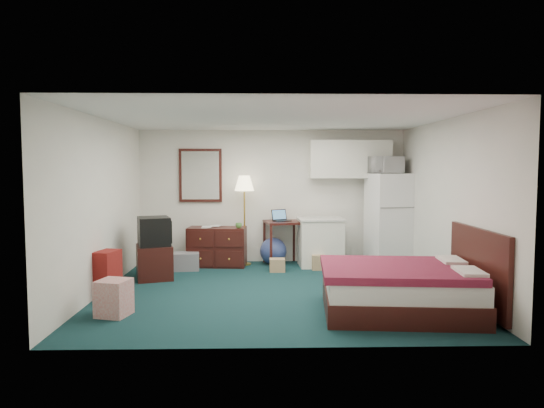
{
  "coord_description": "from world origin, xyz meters",
  "views": [
    {
      "loc": [
        -0.23,
        -6.95,
        1.79
      ],
      "look_at": [
        -0.05,
        0.37,
        1.24
      ],
      "focal_mm": 32.0,
      "sensor_mm": 36.0,
      "label": 1
    }
  ],
  "objects_px": {
    "tv_stand": "(154,262)",
    "suitcase": "(107,274)",
    "dresser": "(217,247)",
    "bed": "(399,290)",
    "floor_lamp": "(244,220)",
    "kitchen_counter": "(321,243)",
    "fridge": "(389,220)",
    "desk": "(283,243)"
  },
  "relations": [
    {
      "from": "desk",
      "to": "floor_lamp",
      "type": "bearing_deg",
      "value": 167.34
    },
    {
      "from": "desk",
      "to": "kitchen_counter",
      "type": "distance_m",
      "value": 0.7
    },
    {
      "from": "bed",
      "to": "tv_stand",
      "type": "bearing_deg",
      "value": 155.58
    },
    {
      "from": "fridge",
      "to": "bed",
      "type": "relative_size",
      "value": 0.93
    },
    {
      "from": "desk",
      "to": "tv_stand",
      "type": "bearing_deg",
      "value": -163.95
    },
    {
      "from": "desk",
      "to": "bed",
      "type": "height_order",
      "value": "desk"
    },
    {
      "from": "kitchen_counter",
      "to": "bed",
      "type": "relative_size",
      "value": 0.47
    },
    {
      "from": "dresser",
      "to": "floor_lamp",
      "type": "bearing_deg",
      "value": 19.13
    },
    {
      "from": "bed",
      "to": "suitcase",
      "type": "relative_size",
      "value": 2.81
    },
    {
      "from": "dresser",
      "to": "suitcase",
      "type": "xyz_separation_m",
      "value": [
        -1.34,
        -2.09,
        -0.03
      ]
    },
    {
      "from": "floor_lamp",
      "to": "kitchen_counter",
      "type": "bearing_deg",
      "value": -6.66
    },
    {
      "from": "floor_lamp",
      "to": "suitcase",
      "type": "height_order",
      "value": "floor_lamp"
    },
    {
      "from": "desk",
      "to": "fridge",
      "type": "height_order",
      "value": "fridge"
    },
    {
      "from": "kitchen_counter",
      "to": "tv_stand",
      "type": "height_order",
      "value": "kitchen_counter"
    },
    {
      "from": "floor_lamp",
      "to": "desk",
      "type": "xyz_separation_m",
      "value": [
        0.71,
        -0.02,
        -0.42
      ]
    },
    {
      "from": "bed",
      "to": "suitcase",
      "type": "height_order",
      "value": "suitcase"
    },
    {
      "from": "bed",
      "to": "tv_stand",
      "type": "relative_size",
      "value": 3.05
    },
    {
      "from": "dresser",
      "to": "kitchen_counter",
      "type": "relative_size",
      "value": 1.23
    },
    {
      "from": "tv_stand",
      "to": "suitcase",
      "type": "xyz_separation_m",
      "value": [
        -0.42,
        -1.09,
        0.05
      ]
    },
    {
      "from": "kitchen_counter",
      "to": "suitcase",
      "type": "xyz_separation_m",
      "value": [
        -3.23,
        -2.05,
        -0.1
      ]
    },
    {
      "from": "dresser",
      "to": "tv_stand",
      "type": "relative_size",
      "value": 1.76
    },
    {
      "from": "desk",
      "to": "suitcase",
      "type": "height_order",
      "value": "desk"
    },
    {
      "from": "dresser",
      "to": "suitcase",
      "type": "bearing_deg",
      "value": -117.69
    },
    {
      "from": "dresser",
      "to": "desk",
      "type": "height_order",
      "value": "desk"
    },
    {
      "from": "floor_lamp",
      "to": "suitcase",
      "type": "relative_size",
      "value": 2.56
    },
    {
      "from": "dresser",
      "to": "fridge",
      "type": "distance_m",
      "value": 3.18
    },
    {
      "from": "fridge",
      "to": "suitcase",
      "type": "xyz_separation_m",
      "value": [
        -4.48,
        -2.07,
        -0.52
      ]
    },
    {
      "from": "dresser",
      "to": "kitchen_counter",
      "type": "bearing_deg",
      "value": 3.9
    },
    {
      "from": "kitchen_counter",
      "to": "suitcase",
      "type": "distance_m",
      "value": 3.82
    },
    {
      "from": "suitcase",
      "to": "fridge",
      "type": "bearing_deg",
      "value": 38.88
    },
    {
      "from": "floor_lamp",
      "to": "tv_stand",
      "type": "relative_size",
      "value": 2.78
    },
    {
      "from": "floor_lamp",
      "to": "bed",
      "type": "height_order",
      "value": "floor_lamp"
    },
    {
      "from": "tv_stand",
      "to": "suitcase",
      "type": "bearing_deg",
      "value": -127.62
    },
    {
      "from": "kitchen_counter",
      "to": "desk",
      "type": "bearing_deg",
      "value": 165.03
    },
    {
      "from": "dresser",
      "to": "tv_stand",
      "type": "height_order",
      "value": "dresser"
    },
    {
      "from": "desk",
      "to": "fridge",
      "type": "bearing_deg",
      "value": -15.02
    },
    {
      "from": "fridge",
      "to": "tv_stand",
      "type": "relative_size",
      "value": 2.85
    },
    {
      "from": "bed",
      "to": "suitcase",
      "type": "bearing_deg",
      "value": 172.65
    },
    {
      "from": "tv_stand",
      "to": "kitchen_counter",
      "type": "bearing_deg",
      "value": 2.1
    },
    {
      "from": "tv_stand",
      "to": "suitcase",
      "type": "relative_size",
      "value": 0.92
    },
    {
      "from": "desk",
      "to": "kitchen_counter",
      "type": "relative_size",
      "value": 0.96
    },
    {
      "from": "fridge",
      "to": "kitchen_counter",
      "type": "bearing_deg",
      "value": 170.43
    }
  ]
}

